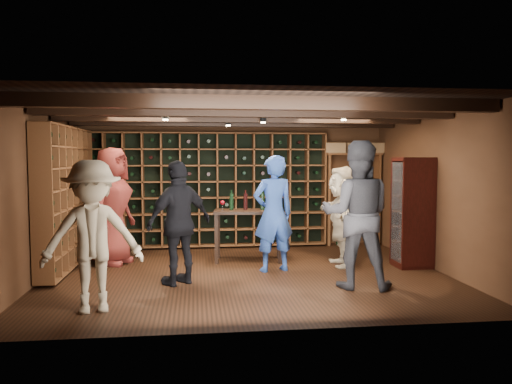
{
  "coord_description": "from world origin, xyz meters",
  "views": [
    {
      "loc": [
        -0.77,
        -7.46,
        1.78
      ],
      "look_at": [
        0.16,
        0.2,
        1.24
      ],
      "focal_mm": 35.0,
      "sensor_mm": 36.0,
      "label": 1
    }
  ],
  "objects": [
    {
      "name": "guest_beige",
      "position": [
        1.62,
        0.45,
        0.82
      ],
      "size": [
        0.58,
        1.55,
        1.64
      ],
      "primitive_type": "imported",
      "rotation": [
        0.0,
        0.0,
        4.65
      ],
      "color": "tan",
      "rests_on": "ground"
    },
    {
      "name": "crate_shelf",
      "position": [
        2.41,
        2.32,
        1.57
      ],
      "size": [
        1.2,
        0.32,
        2.07
      ],
      "color": "brown",
      "rests_on": "ground"
    },
    {
      "name": "wine_rack_left",
      "position": [
        -2.83,
        0.82,
        1.15
      ],
      "size": [
        0.3,
        2.65,
        2.2
      ],
      "color": "brown",
      "rests_on": "ground"
    },
    {
      "name": "man_grey_suit",
      "position": [
        1.41,
        -0.93,
        1.0
      ],
      "size": [
        1.15,
        1.01,
        2.01
      ],
      "primitive_type": "imported",
      "rotation": [
        0.0,
        0.0,
        2.85
      ],
      "color": "black",
      "rests_on": "ground"
    },
    {
      "name": "guest_woman_black",
      "position": [
        -1.0,
        -0.48,
        0.87
      ],
      "size": [
        1.07,
        0.95,
        1.74
      ],
      "primitive_type": "imported",
      "rotation": [
        0.0,
        0.0,
        3.78
      ],
      "color": "black",
      "rests_on": "ground"
    },
    {
      "name": "tasting_table",
      "position": [
        0.12,
        0.97,
        0.78
      ],
      "size": [
        1.22,
        0.71,
        1.16
      ],
      "rotation": [
        0.0,
        0.0,
        -0.11
      ],
      "color": "black",
      "rests_on": "ground"
    },
    {
      "name": "ground",
      "position": [
        0.0,
        0.0,
        0.0
      ],
      "size": [
        6.0,
        6.0,
        0.0
      ],
      "primitive_type": "plane",
      "color": "black",
      "rests_on": "ground"
    },
    {
      "name": "guest_red_floral",
      "position": [
        -2.14,
        1.01,
        0.97
      ],
      "size": [
        0.93,
        1.11,
        1.94
      ],
      "primitive_type": "imported",
      "rotation": [
        0.0,
        0.0,
        1.19
      ],
      "color": "maroon",
      "rests_on": "ground"
    },
    {
      "name": "guest_khaki",
      "position": [
        -1.95,
        -1.62,
        0.88
      ],
      "size": [
        1.24,
        0.86,
        1.75
      ],
      "primitive_type": "imported",
      "rotation": [
        0.0,
        0.0,
        0.2
      ],
      "color": "gray",
      "rests_on": "ground"
    },
    {
      "name": "man_blue_shirt",
      "position": [
        0.43,
        0.17,
        0.91
      ],
      "size": [
        0.75,
        0.58,
        1.81
      ],
      "primitive_type": "imported",
      "rotation": [
        0.0,
        0.0,
        3.39
      ],
      "color": "navy",
      "rests_on": "ground"
    },
    {
      "name": "wine_rack_back",
      "position": [
        -0.52,
        2.33,
        1.15
      ],
      "size": [
        4.65,
        0.3,
        2.2
      ],
      "color": "brown",
      "rests_on": "ground"
    },
    {
      "name": "display_cabinet",
      "position": [
        2.71,
        0.2,
        0.86
      ],
      "size": [
        0.55,
        0.5,
        1.75
      ],
      "color": "black",
      "rests_on": "ground"
    },
    {
      "name": "room_shell",
      "position": [
        0.0,
        0.05,
        2.42
      ],
      "size": [
        6.0,
        6.0,
        6.0
      ],
      "color": "#4E2E1B",
      "rests_on": "ground"
    }
  ]
}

